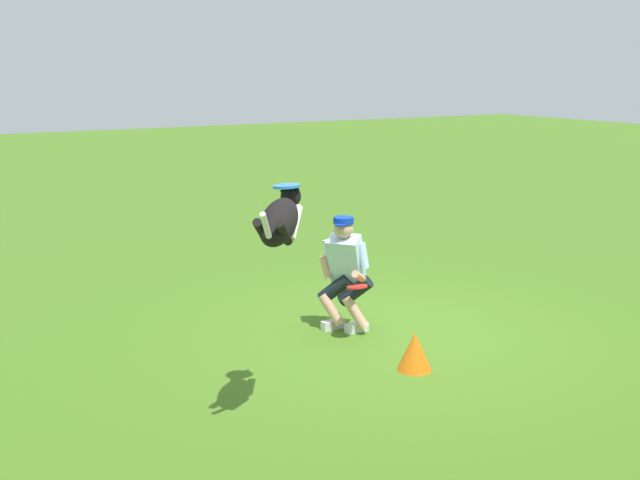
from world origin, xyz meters
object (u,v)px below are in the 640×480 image
at_px(dog, 280,220).
at_px(training_cone, 415,351).
at_px(person, 345,270).
at_px(frisbee_flying, 286,186).
at_px(frisbee_held, 357,287).

bearing_deg(dog, training_cone, -35.72).
distance_m(dog, training_cone, 2.26).
bearing_deg(person, frisbee_flying, 5.82).
height_order(person, frisbee_held, person).
distance_m(frisbee_held, training_cone, 1.03).
height_order(dog, frisbee_flying, frisbee_flying).
bearing_deg(dog, frisbee_held, -8.89).
height_order(person, frisbee_flying, frisbee_flying).
bearing_deg(frisbee_held, training_cone, 93.09).
height_order(frisbee_flying, training_cone, frisbee_flying).
xyz_separation_m(frisbee_flying, training_cone, (-1.45, -0.12, -1.73)).
bearing_deg(frisbee_held, person, -103.48).
height_order(frisbee_held, training_cone, frisbee_held).
xyz_separation_m(frisbee_flying, frisbee_held, (-1.40, -1.06, -1.31)).
relative_size(person, frisbee_held, 5.85).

